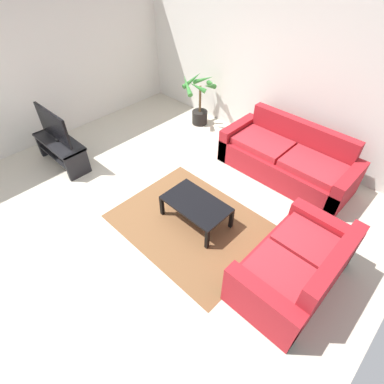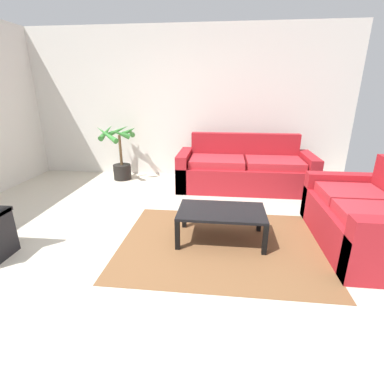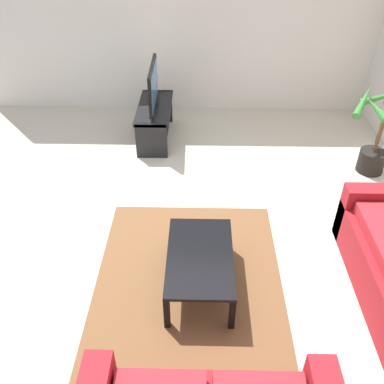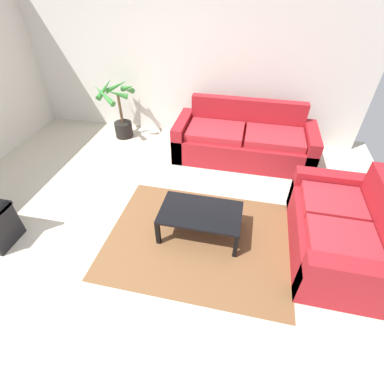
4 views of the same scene
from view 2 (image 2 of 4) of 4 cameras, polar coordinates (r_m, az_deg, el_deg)
ground_plane at (r=3.04m, az=-8.36°, el=-12.48°), size 6.60×6.60×0.00m
wall_back at (r=5.53m, az=-1.04°, el=17.13°), size 6.00×0.06×2.70m
couch_main at (r=4.95m, az=10.49°, el=4.17°), size 2.25×0.90×0.90m
couch_loveseat at (r=3.59m, az=31.80°, el=-4.84°), size 0.90×1.56×0.90m
coffee_table at (r=3.17m, az=5.95°, el=-4.43°), size 0.96×0.57×0.37m
area_rug at (r=3.22m, az=5.73°, el=-10.29°), size 2.20×1.70×0.01m
potted_palm at (r=5.50m, az=-14.30°, el=7.50°), size 0.74×0.76×1.03m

